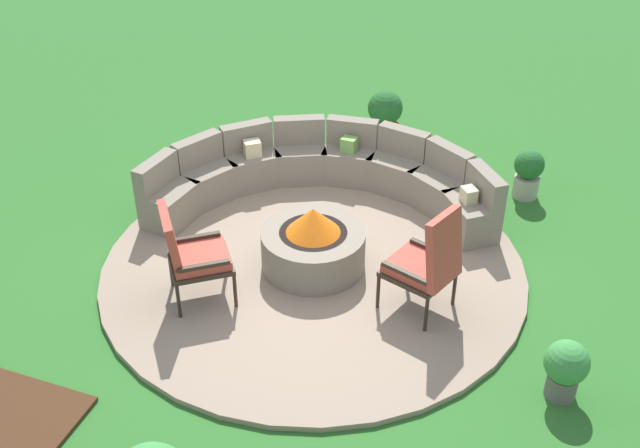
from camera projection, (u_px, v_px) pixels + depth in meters
ground_plane at (313, 269)px, 8.14m from camera, size 24.00×24.00×0.00m
patio_circle at (313, 267)px, 8.12m from camera, size 4.41×4.41×0.06m
fire_pit at (313, 244)px, 7.95m from camera, size 1.08×1.08×0.70m
curved_stone_bench at (323, 176)px, 9.06m from camera, size 3.83×2.17×0.75m
lounge_chair_front_left at (190, 253)px, 7.36m from camera, size 0.79×0.80×1.05m
lounge_chair_front_right at (428, 262)px, 7.19m from camera, size 0.76×0.71×1.14m
potted_plant_0 at (566, 368)px, 6.47m from camera, size 0.38×0.38×0.57m
potted_plant_3 at (528, 172)px, 9.18m from camera, size 0.35×0.35×0.61m
potted_plant_4 at (385, 116)px, 10.25m from camera, size 0.46×0.46×0.76m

